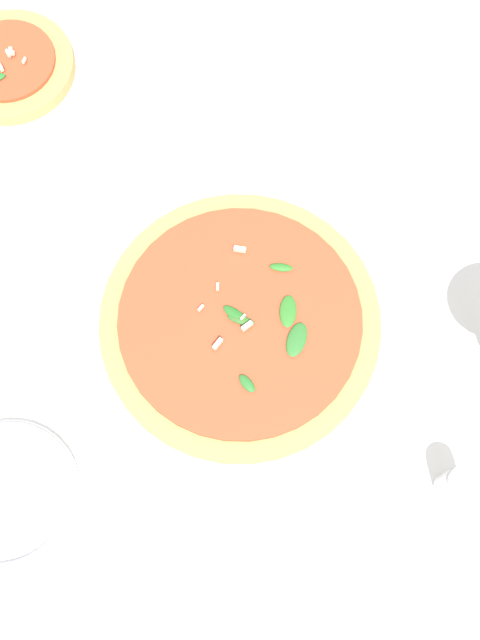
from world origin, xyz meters
TOP-DOWN VIEW (x-y plane):
  - ground_plane at (0.00, 0.00)m, footprint 6.00×6.00m
  - pizza_arugula_main at (-0.04, -0.04)m, footprint 0.34×0.34m
  - pizza_personal_side at (-0.35, -0.38)m, footprint 0.19×0.19m
  - side_plate_white at (0.19, -0.27)m, footprint 0.16×0.16m
  - shaker_pepper at (0.12, 0.21)m, footprint 0.03×0.03m

SIDE VIEW (x-z plane):
  - ground_plane at x=0.00m, z-range 0.00..0.00m
  - side_plate_white at x=0.19m, z-range 0.00..0.02m
  - pizza_personal_side at x=-0.35m, z-range -0.01..0.04m
  - pizza_arugula_main at x=-0.04m, z-range -0.01..0.04m
  - shaker_pepper at x=0.12m, z-range 0.00..0.07m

